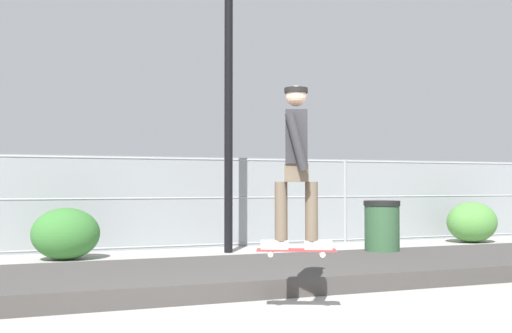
# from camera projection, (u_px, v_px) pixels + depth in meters

# --- Properties ---
(gravel_berm) EXTENTS (14.87, 2.51, 0.22)m
(gravel_berm) POSITION_uv_depth(u_px,v_px,m) (207.00, 276.00, 7.98)
(gravel_berm) COLOR #3D3A38
(gravel_berm) RESTS_ON ground_plane
(skateboard) EXTENTS (0.81, 0.50, 0.07)m
(skateboard) POSITION_uv_depth(u_px,v_px,m) (296.00, 250.00, 6.27)
(skateboard) COLOR #B22D2D
(skater) EXTENTS (0.70, 0.62, 1.66)m
(skater) POSITION_uv_depth(u_px,v_px,m) (296.00, 157.00, 6.29)
(skater) COLOR #B2ADA8
(skater) RESTS_ON skateboard
(chain_fence) EXTENTS (27.16, 0.06, 1.85)m
(chain_fence) POSITION_uv_depth(u_px,v_px,m) (143.00, 203.00, 12.21)
(chain_fence) COLOR gray
(chain_fence) RESTS_ON ground_plane
(street_lamp) EXTENTS (0.44, 0.44, 7.49)m
(street_lamp) POSITION_uv_depth(u_px,v_px,m) (229.00, 12.00, 11.86)
(street_lamp) COLOR black
(street_lamp) RESTS_ON ground_plane
(shrub_center) EXTENTS (1.15, 0.94, 0.89)m
(shrub_center) POSITION_uv_depth(u_px,v_px,m) (66.00, 234.00, 10.62)
(shrub_center) COLOR #336B2D
(shrub_center) RESTS_ON ground_plane
(shrub_right) EXTENTS (1.17, 0.95, 0.90)m
(shrub_right) POSITION_uv_depth(u_px,v_px,m) (472.00, 222.00, 13.76)
(shrub_right) COLOR #477F38
(shrub_right) RESTS_ON ground_plane
(trash_bin) EXTENTS (0.59, 0.59, 1.03)m
(trash_bin) POSITION_uv_depth(u_px,v_px,m) (382.00, 232.00, 10.03)
(trash_bin) COLOR #2D5133
(trash_bin) RESTS_ON ground_plane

